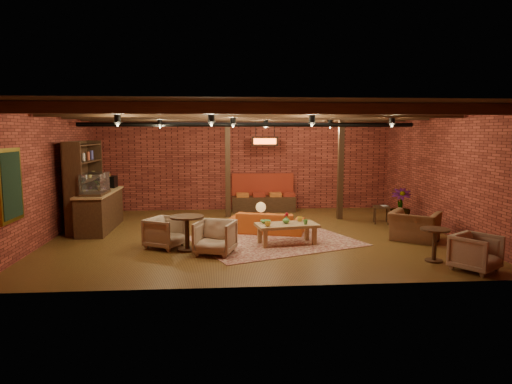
{
  "coord_description": "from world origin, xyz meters",
  "views": [
    {
      "loc": [
        -0.81,
        -11.52,
        2.63
      ],
      "look_at": [
        0.09,
        0.2,
        1.09
      ],
      "focal_mm": 32.0,
      "sensor_mm": 36.0,
      "label": 1
    }
  ],
  "objects": [
    {
      "name": "armchair_a",
      "position": [
        -2.1,
        -1.16,
        0.39
      ],
      "size": [
        0.98,
        1.0,
        0.77
      ],
      "primitive_type": "imported",
      "rotation": [
        0.0,
        0.0,
        1.07
      ],
      "color": "#C6B29A",
      "rests_on": "floor"
    },
    {
      "name": "chalkboard_menu",
      "position": [
        -4.93,
        -2.3,
        1.6
      ],
      "size": [
        0.08,
        0.96,
        1.46
      ],
      "primitive_type": "cube",
      "color": "black",
      "rests_on": "wall_left"
    },
    {
      "name": "ceiling_spotlights",
      "position": [
        0.0,
        0.0,
        2.86
      ],
      "size": [
        6.4,
        4.4,
        0.28
      ],
      "primitive_type": null,
      "color": "black",
      "rests_on": "ceiling"
    },
    {
      "name": "round_table_left",
      "position": [
        -1.58,
        -1.44,
        0.53
      ],
      "size": [
        0.75,
        0.75,
        0.78
      ],
      "color": "black",
      "rests_on": "floor"
    },
    {
      "name": "armchair_far",
      "position": [
        4.03,
        -3.4,
        0.39
      ],
      "size": [
        1.02,
        1.01,
        0.78
      ],
      "primitive_type": "imported",
      "rotation": [
        0.0,
        0.0,
        0.61
      ],
      "color": "#C6B29A",
      "rests_on": "floor"
    },
    {
      "name": "coffee_table",
      "position": [
        0.71,
        -1.05,
        0.44
      ],
      "size": [
        1.53,
        0.94,
        0.74
      ],
      "rotation": [
        0.0,
        0.0,
        0.17
      ],
      "color": "olive",
      "rests_on": "floor"
    },
    {
      "name": "floor",
      "position": [
        0.0,
        0.0,
        0.0
      ],
      "size": [
        10.0,
        10.0,
        0.0
      ],
      "primitive_type": "plane",
      "color": "#3D230F",
      "rests_on": "ground"
    },
    {
      "name": "service_counter",
      "position": [
        -4.1,
        1.0,
        0.8
      ],
      "size": [
        0.8,
        2.5,
        1.6
      ],
      "primitive_type": null,
      "color": "black",
      "rests_on": "ground"
    },
    {
      "name": "wall_right",
      "position": [
        5.0,
        0.0,
        1.6
      ],
      "size": [
        0.02,
        8.0,
        3.2
      ],
      "primitive_type": "cube",
      "color": "maroon",
      "rests_on": "ground"
    },
    {
      "name": "wall_front",
      "position": [
        0.0,
        -4.0,
        1.6
      ],
      "size": [
        10.0,
        0.02,
        3.2
      ],
      "primitive_type": "cube",
      "color": "maroon",
      "rests_on": "ground"
    },
    {
      "name": "ceiling_beams",
      "position": [
        0.0,
        0.0,
        3.08
      ],
      "size": [
        9.8,
        6.4,
        0.22
      ],
      "primitive_type": null,
      "color": "black",
      "rests_on": "ceiling"
    },
    {
      "name": "ceiling_pipe",
      "position": [
        0.0,
        1.6,
        2.85
      ],
      "size": [
        9.6,
        0.12,
        0.12
      ],
      "primitive_type": "cylinder",
      "rotation": [
        0.0,
        1.57,
        0.0
      ],
      "color": "black",
      "rests_on": "ceiling"
    },
    {
      "name": "shelving_hutch",
      "position": [
        -4.5,
        1.1,
        1.2
      ],
      "size": [
        0.52,
        2.0,
        2.4
      ],
      "primitive_type": null,
      "color": "black",
      "rests_on": "ground"
    },
    {
      "name": "round_table_right",
      "position": [
        3.53,
        -2.73,
        0.46
      ],
      "size": [
        0.59,
        0.59,
        0.69
      ],
      "color": "black",
      "rests_on": "floor"
    },
    {
      "name": "rug",
      "position": [
        0.48,
        -0.73,
        0.01
      ],
      "size": [
        4.49,
        4.0,
        0.01
      ],
      "primitive_type": "cube",
      "rotation": [
        0.0,
        0.0,
        0.38
      ],
      "color": "maroon",
      "rests_on": "floor"
    },
    {
      "name": "armchair_right",
      "position": [
        3.9,
        -0.92,
        0.48
      ],
      "size": [
        1.3,
        1.23,
        0.96
      ],
      "primitive_type": "imported",
      "rotation": [
        0.0,
        0.0,
        2.5
      ],
      "color": "brown",
      "rests_on": "floor"
    },
    {
      "name": "side_table_lamp",
      "position": [
        0.22,
        0.14,
        0.63
      ],
      "size": [
        0.46,
        0.46,
        0.83
      ],
      "rotation": [
        0.0,
        0.0,
        0.18
      ],
      "color": "black",
      "rests_on": "floor"
    },
    {
      "name": "wall_left",
      "position": [
        -5.0,
        0.0,
        1.6
      ],
      "size": [
        0.02,
        8.0,
        3.2
      ],
      "primitive_type": "cube",
      "color": "maroon",
      "rests_on": "ground"
    },
    {
      "name": "plant_counter",
      "position": [
        -4.0,
        1.2,
        1.22
      ],
      "size": [
        0.35,
        0.39,
        0.3
      ],
      "primitive_type": "imported",
      "color": "#337F33",
      "rests_on": "service_counter"
    },
    {
      "name": "plant_tall",
      "position": [
        4.4,
        1.23,
        1.53
      ],
      "size": [
        2.18,
        2.18,
        3.05
      ],
      "primitive_type": "imported",
      "rotation": [
        0.0,
        0.0,
        -0.34
      ],
      "color": "#4C7F4C",
      "rests_on": "floor"
    },
    {
      "name": "banquette",
      "position": [
        0.6,
        3.55,
        0.5
      ],
      "size": [
        2.1,
        0.7,
        1.0
      ],
      "primitive_type": null,
      "color": "maroon",
      "rests_on": "ground"
    },
    {
      "name": "post_left",
      "position": [
        -0.6,
        2.6,
        1.6
      ],
      "size": [
        0.16,
        0.16,
        3.2
      ],
      "primitive_type": "cube",
      "color": "black",
      "rests_on": "ground"
    },
    {
      "name": "side_table_book",
      "position": [
        3.83,
        1.22,
        0.47
      ],
      "size": [
        0.54,
        0.54,
        0.53
      ],
      "rotation": [
        0.0,
        0.0,
        -0.22
      ],
      "color": "black",
      "rests_on": "floor"
    },
    {
      "name": "ceiling",
      "position": [
        0.0,
        0.0,
        3.2
      ],
      "size": [
        10.0,
        8.0,
        0.02
      ],
      "primitive_type": "cube",
      "color": "black",
      "rests_on": "wall_back"
    },
    {
      "name": "post_right",
      "position": [
        2.8,
        2.0,
        1.6
      ],
      "size": [
        0.16,
        0.16,
        3.2
      ],
      "primitive_type": "cube",
      "color": "black",
      "rests_on": "ground"
    },
    {
      "name": "armchair_b",
      "position": [
        -0.95,
        -1.81,
        0.41
      ],
      "size": [
        0.98,
        0.95,
        0.81
      ],
      "primitive_type": "imported",
      "rotation": [
        0.0,
        0.0,
        -0.31
      ],
      "color": "#C6B29A",
      "rests_on": "floor"
    },
    {
      "name": "wall_back",
      "position": [
        0.0,
        4.0,
        1.6
      ],
      "size": [
        10.0,
        0.02,
        3.2
      ],
      "primitive_type": "cube",
      "color": "maroon",
      "rests_on": "ground"
    },
    {
      "name": "sofa",
      "position": [
        0.37,
        0.21,
        0.28
      ],
      "size": [
        2.07,
        1.27,
        0.57
      ],
      "primitive_type": "imported",
      "rotation": [
        0.0,
        0.0,
        2.86
      ],
      "color": "#AD4918",
      "rests_on": "floor"
    },
    {
      "name": "service_sign",
      "position": [
        0.6,
        3.1,
        2.35
      ],
      "size": [
        0.86,
        0.06,
        0.3
      ],
      "primitive_type": "cube",
      "color": "#FF5419",
      "rests_on": "ceiling"
    }
  ]
}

